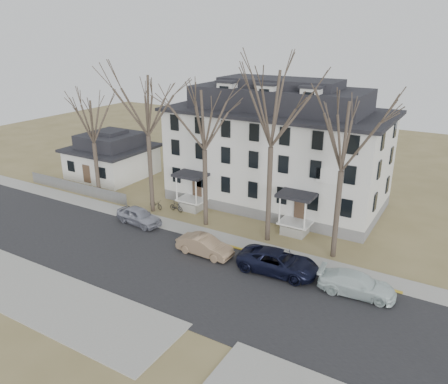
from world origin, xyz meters
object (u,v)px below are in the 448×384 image
Objects in this scene: car_white at (357,285)px; small_house at (112,157)px; tree_mid_right at (345,132)px; car_silver at (139,216)px; bicycle_left at (156,205)px; tree_mid_left at (204,116)px; tree_center at (272,104)px; bicycle_right at (176,207)px; car_navy at (278,262)px; boarding_house at (277,149)px; car_tan at (205,246)px; tree_bungalow at (91,119)px; tree_far_left at (146,101)px.

small_house is at bearing 66.08° from car_white.
tree_mid_right is 19.01m from car_silver.
tree_mid_right reaches higher than bicycle_left.
bicycle_left is (-6.06, 0.56, -9.19)m from tree_mid_left.
tree_center is 14.58m from bicycle_right.
car_silver is 0.77× the size of car_navy.
car_white is (2.85, -4.25, -8.89)m from tree_mid_right.
tree_mid_left reaches higher than car_white.
boarding_house reaches higher than car_tan.
tree_bungalow is (-13.00, 0.00, -1.48)m from tree_mid_left.
tree_center is at bearing 180.00° from tree_mid_right.
tree_far_left is 1.08× the size of tree_mid_right.
bicycle_left is at bearing -140.03° from boarding_house.
boarding_house is 14.52m from car_navy.
tree_center is 11.80m from car_tan.
small_house reaches higher than car_tan.
bicycle_left is (6.94, 0.56, -7.70)m from tree_bungalow.
tree_mid_left reaches higher than car_tan.
boarding_house is 17.45m from car_white.
tree_bungalow is 11.90m from bicycle_right.
small_house is 1.52× the size of car_navy.
tree_center is at bearing -86.79° from bicycle_left.
tree_mid_right is 8.28× the size of bicycle_right.
car_white is (19.41, -1.24, -0.04)m from car_silver.
car_white is at bearing -101.35° from bicycle_right.
car_navy is 5.50m from car_white.
tree_mid_right is 2.58× the size of car_white.
tree_center reaches higher than tree_far_left.
tree_far_left is 3.09× the size of car_silver.
boarding_house is 3.63× the size of car_navy.
boarding_house is 13.51× the size of bicycle_right.
car_silver is at bearing 78.46° from car_tan.
car_silver is 13.97m from car_navy.
car_white is (11.35, -12.41, -4.66)m from boarding_house.
car_tan is 0.78× the size of car_navy.
tree_far_left is 3.08× the size of car_tan.
tree_mid_right is 2.22× the size of car_navy.
boarding_house is 1.63× the size of tree_mid_left.
car_silver is 1.00× the size of car_tan.
car_white is (11.36, 0.54, -0.02)m from car_tan.
boarding_house is at bearing 42.18° from tree_far_left.
tree_far_left is at bearing 180.00° from tree_mid_right.
tree_center is at bearing 0.00° from tree_far_left.
car_white is at bearing -97.41° from bicycle_left.
car_silver is 2.80× the size of bicycle_left.
tree_bungalow is at bearing 180.00° from tree_mid_left.
car_tan is at bearing -16.68° from tree_bungalow.
car_silver is at bearing 80.87° from car_white.
car_tan is at bearing -58.04° from tree_mid_left.
boarding_house is 11.13m from bicycle_right.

